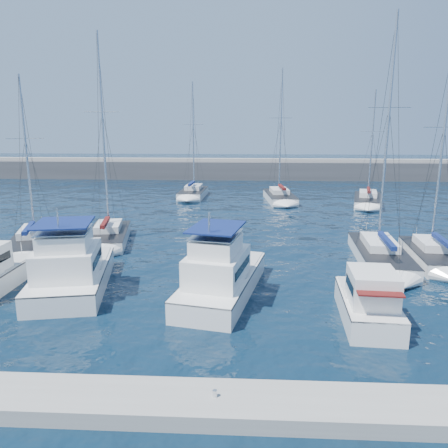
{
  "coord_description": "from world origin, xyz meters",
  "views": [
    {
      "loc": [
        0.99,
        -23.98,
        9.66
      ],
      "look_at": [
        -0.49,
        4.3,
        3.0
      ],
      "focal_mm": 35.0,
      "sensor_mm": 36.0,
      "label": 1
    }
  ],
  "objects_px": {
    "sailboat_mid_a": "(34,242)",
    "sailboat_mid_b": "(108,236)",
    "sailboat_mid_e": "(434,255)",
    "sailboat_back_c": "(368,200)",
    "sailboat_back_b": "(280,197)",
    "sailboat_mid_d": "(380,254)",
    "motor_yacht_port_inner": "(71,272)",
    "motor_yacht_stbd_outer": "(369,304)",
    "motor_yacht_stbd_inner": "(221,277)",
    "sailboat_back_a": "(193,193)"
  },
  "relations": [
    {
      "from": "sailboat_mid_a",
      "to": "sailboat_mid_b",
      "type": "relative_size",
      "value": 0.8
    },
    {
      "from": "sailboat_mid_e",
      "to": "sailboat_back_c",
      "type": "height_order",
      "value": "sailboat_mid_e"
    },
    {
      "from": "sailboat_mid_e",
      "to": "sailboat_back_c",
      "type": "distance_m",
      "value": 22.16
    },
    {
      "from": "sailboat_back_b",
      "to": "sailboat_back_c",
      "type": "relative_size",
      "value": 1.19
    },
    {
      "from": "sailboat_mid_e",
      "to": "sailboat_mid_d",
      "type": "bearing_deg",
      "value": -175.47
    },
    {
      "from": "motor_yacht_port_inner",
      "to": "sailboat_mid_b",
      "type": "distance_m",
      "value": 10.5
    },
    {
      "from": "sailboat_mid_b",
      "to": "sailboat_mid_e",
      "type": "bearing_deg",
      "value": -19.58
    },
    {
      "from": "sailboat_mid_d",
      "to": "sailboat_mid_e",
      "type": "distance_m",
      "value": 3.7
    },
    {
      "from": "motor_yacht_stbd_outer",
      "to": "sailboat_mid_d",
      "type": "relative_size",
      "value": 0.34
    },
    {
      "from": "motor_yacht_stbd_outer",
      "to": "sailboat_mid_b",
      "type": "distance_m",
      "value": 22.13
    },
    {
      "from": "motor_yacht_stbd_inner",
      "to": "sailboat_mid_e",
      "type": "bearing_deg",
      "value": 37.21
    },
    {
      "from": "motor_yacht_stbd_inner",
      "to": "sailboat_back_c",
      "type": "distance_m",
      "value": 33.07
    },
    {
      "from": "sailboat_mid_a",
      "to": "sailboat_mid_d",
      "type": "bearing_deg",
      "value": -21.55
    },
    {
      "from": "motor_yacht_port_inner",
      "to": "sailboat_back_a",
      "type": "relative_size",
      "value": 0.61
    },
    {
      "from": "sailboat_mid_a",
      "to": "sailboat_mid_e",
      "type": "distance_m",
      "value": 29.82
    },
    {
      "from": "sailboat_mid_b",
      "to": "motor_yacht_stbd_inner",
      "type": "bearing_deg",
      "value": -58.07
    },
    {
      "from": "motor_yacht_port_inner",
      "to": "sailboat_mid_e",
      "type": "bearing_deg",
      "value": 4.53
    },
    {
      "from": "sailboat_mid_a",
      "to": "sailboat_mid_e",
      "type": "relative_size",
      "value": 0.9
    },
    {
      "from": "sailboat_back_b",
      "to": "sailboat_mid_a",
      "type": "bearing_deg",
      "value": -138.75
    },
    {
      "from": "sailboat_mid_e",
      "to": "motor_yacht_port_inner",
      "type": "bearing_deg",
      "value": -159.89
    },
    {
      "from": "motor_yacht_stbd_outer",
      "to": "sailboat_back_c",
      "type": "height_order",
      "value": "sailboat_back_c"
    },
    {
      "from": "motor_yacht_stbd_outer",
      "to": "sailboat_mid_d",
      "type": "distance_m",
      "value": 10.36
    },
    {
      "from": "sailboat_mid_b",
      "to": "sailboat_back_b",
      "type": "xyz_separation_m",
      "value": [
        15.42,
        19.87,
        -0.02
      ]
    },
    {
      "from": "motor_yacht_stbd_outer",
      "to": "sailboat_mid_a",
      "type": "height_order",
      "value": "sailboat_mid_a"
    },
    {
      "from": "sailboat_mid_b",
      "to": "sailboat_back_a",
      "type": "relative_size",
      "value": 1.12
    },
    {
      "from": "sailboat_mid_a",
      "to": "sailboat_back_c",
      "type": "relative_size",
      "value": 0.99
    },
    {
      "from": "motor_yacht_port_inner",
      "to": "motor_yacht_stbd_outer",
      "type": "height_order",
      "value": "motor_yacht_port_inner"
    },
    {
      "from": "motor_yacht_port_inner",
      "to": "sailboat_mid_d",
      "type": "xyz_separation_m",
      "value": [
        19.64,
        6.45,
        -0.6
      ]
    },
    {
      "from": "sailboat_mid_a",
      "to": "sailboat_back_b",
      "type": "distance_m",
      "value": 30.12
    },
    {
      "from": "sailboat_mid_a",
      "to": "sailboat_mid_d",
      "type": "height_order",
      "value": "sailboat_mid_d"
    },
    {
      "from": "motor_yacht_stbd_inner",
      "to": "motor_yacht_stbd_outer",
      "type": "relative_size",
      "value": 1.68
    },
    {
      "from": "sailboat_mid_d",
      "to": "sailboat_mid_e",
      "type": "bearing_deg",
      "value": 4.23
    },
    {
      "from": "sailboat_mid_d",
      "to": "sailboat_mid_e",
      "type": "relative_size",
      "value": 1.14
    },
    {
      "from": "motor_yacht_stbd_inner",
      "to": "motor_yacht_stbd_outer",
      "type": "xyz_separation_m",
      "value": [
        7.45,
        -2.85,
        -0.19
      ]
    },
    {
      "from": "motor_yacht_port_inner",
      "to": "sailboat_mid_d",
      "type": "distance_m",
      "value": 20.68
    },
    {
      "from": "motor_yacht_port_inner",
      "to": "sailboat_mid_e",
      "type": "height_order",
      "value": "sailboat_mid_e"
    },
    {
      "from": "motor_yacht_port_inner",
      "to": "sailboat_back_c",
      "type": "height_order",
      "value": "sailboat_back_c"
    },
    {
      "from": "sailboat_back_b",
      "to": "sailboat_mid_e",
      "type": "bearing_deg",
      "value": -74.55
    },
    {
      "from": "motor_yacht_stbd_outer",
      "to": "sailboat_mid_d",
      "type": "xyz_separation_m",
      "value": [
        3.42,
        9.77,
        -0.41
      ]
    },
    {
      "from": "sailboat_mid_a",
      "to": "sailboat_mid_d",
      "type": "xyz_separation_m",
      "value": [
        26.05,
        -1.97,
        0.03
      ]
    },
    {
      "from": "sailboat_back_c",
      "to": "motor_yacht_stbd_outer",
      "type": "bearing_deg",
      "value": -90.76
    },
    {
      "from": "sailboat_mid_b",
      "to": "sailboat_back_b",
      "type": "relative_size",
      "value": 1.03
    },
    {
      "from": "sailboat_mid_a",
      "to": "sailboat_back_b",
      "type": "height_order",
      "value": "sailboat_back_b"
    },
    {
      "from": "motor_yacht_stbd_inner",
      "to": "sailboat_back_c",
      "type": "height_order",
      "value": "sailboat_back_c"
    },
    {
      "from": "motor_yacht_stbd_outer",
      "to": "sailboat_mid_e",
      "type": "bearing_deg",
      "value": 57.83
    },
    {
      "from": "motor_yacht_port_inner",
      "to": "motor_yacht_stbd_inner",
      "type": "relative_size",
      "value": 0.93
    },
    {
      "from": "sailboat_mid_b",
      "to": "sailboat_mid_e",
      "type": "xyz_separation_m",
      "value": [
        24.46,
        -3.99,
        -0.02
      ]
    },
    {
      "from": "sailboat_back_b",
      "to": "sailboat_back_c",
      "type": "bearing_deg",
      "value": -14.87
    },
    {
      "from": "motor_yacht_port_inner",
      "to": "sailboat_mid_e",
      "type": "relative_size",
      "value": 0.61
    },
    {
      "from": "motor_yacht_port_inner",
      "to": "sailboat_mid_a",
      "type": "relative_size",
      "value": 0.68
    }
  ]
}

